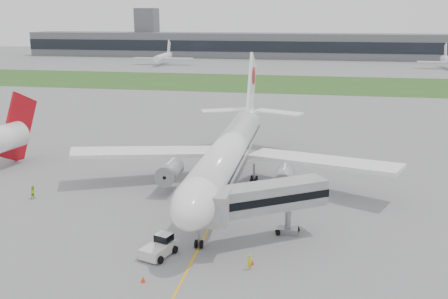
% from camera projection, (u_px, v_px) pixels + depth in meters
% --- Properties ---
extents(ground, '(600.00, 600.00, 0.00)m').
position_uv_depth(ground, '(224.00, 199.00, 68.19)').
color(ground, gray).
rests_on(ground, ground).
extents(apron_markings, '(70.00, 70.00, 0.04)m').
position_uv_depth(apron_markings, '(217.00, 213.00, 63.44)').
color(apron_markings, '#ECA814').
rests_on(apron_markings, ground).
extents(grass_strip, '(600.00, 50.00, 0.02)m').
position_uv_depth(grass_strip, '(284.00, 83.00, 182.06)').
color(grass_strip, '#304C1C').
rests_on(grass_strip, ground).
extents(terminal_building, '(320.00, 22.30, 14.00)m').
position_uv_depth(terminal_building, '(297.00, 46.00, 284.48)').
color(terminal_building, slate).
rests_on(terminal_building, ground).
extents(control_tower, '(12.00, 12.00, 56.00)m').
position_uv_depth(control_tower, '(148.00, 56.00, 304.14)').
color(control_tower, slate).
rests_on(control_tower, ground).
extents(airliner, '(48.13, 53.95, 17.88)m').
position_uv_depth(airliner, '(230.00, 150.00, 71.33)').
color(airliner, white).
rests_on(airliner, ground).
extents(pushback_tug, '(3.62, 4.46, 2.03)m').
position_uv_depth(pushback_tug, '(160.00, 246.00, 52.24)').
color(pushback_tug, silver).
rests_on(pushback_tug, ground).
extents(jet_bridge, '(13.35, 10.89, 6.75)m').
position_uv_depth(jet_bridge, '(261.00, 199.00, 54.27)').
color(jet_bridge, '#B1B1B4').
rests_on(jet_bridge, ground).
extents(safety_cone_left, '(0.45, 0.45, 0.61)m').
position_uv_depth(safety_cone_left, '(143.00, 279.00, 46.97)').
color(safety_cone_left, '#EA380C').
rests_on(safety_cone_left, ground).
extents(safety_cone_right, '(0.37, 0.37, 0.51)m').
position_uv_depth(safety_cone_right, '(252.00, 262.00, 50.27)').
color(safety_cone_right, '#EA380C').
rests_on(safety_cone_right, ground).
extents(ground_crew_near, '(0.70, 0.69, 1.63)m').
position_uv_depth(ground_crew_near, '(249.00, 262.00, 49.21)').
color(ground_crew_near, gold).
rests_on(ground_crew_near, ground).
extents(ground_crew_far, '(0.91, 1.05, 1.83)m').
position_uv_depth(ground_crew_far, '(34.00, 192.00, 68.18)').
color(ground_crew_far, '#A4CA21').
rests_on(ground_crew_far, ground).
extents(neighbor_aircraft, '(5.87, 15.54, 12.55)m').
position_uv_depth(neighbor_aircraft, '(2.00, 138.00, 81.21)').
color(neighbor_aircraft, '#A30912').
rests_on(neighbor_aircraft, ground).
extents(distant_aircraft_left, '(31.07, 27.77, 11.35)m').
position_uv_depth(distant_aircraft_left, '(163.00, 65.00, 249.46)').
color(distant_aircraft_left, white).
rests_on(distant_aircraft_left, ground).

